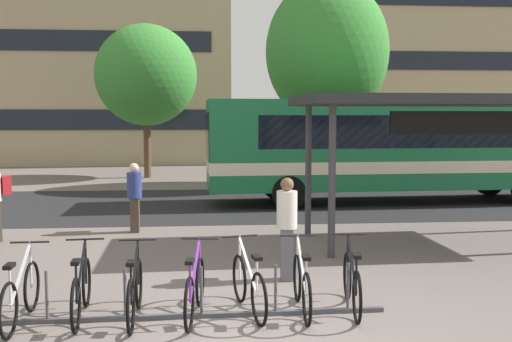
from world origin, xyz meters
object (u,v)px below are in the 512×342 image
object	(u,v)px
parked_bicycle_purple_4	(195,290)
parked_bicycle_silver_6	(302,286)
transit_shelter	(458,105)
street_tree_1	(146,75)
parked_bicycle_black_2	(81,291)
commuter_grey_pack_4	(135,192)
parked_bicycle_silver_1	(21,295)
street_tree_0	(327,52)
parked_bicycle_white_5	(249,286)
parked_bicycle_black_7	(352,284)
city_bus	(397,146)
commuter_red_pack_1	(287,221)
parked_bicycle_black_3	(135,292)

from	to	relation	value
parked_bicycle_purple_4	parked_bicycle_silver_6	world-z (taller)	same
transit_shelter	street_tree_1	distance (m)	16.23
parked_bicycle_black_2	commuter_grey_pack_4	world-z (taller)	commuter_grey_pack_4
parked_bicycle_silver_1	street_tree_0	world-z (taller)	street_tree_0
parked_bicycle_silver_6	street_tree_1	bearing A→B (deg)	13.91
parked_bicycle_white_5	parked_bicycle_black_7	distance (m)	1.44
city_bus	parked_bicycle_purple_4	world-z (taller)	city_bus
parked_bicycle_black_2	street_tree_0	distance (m)	16.76
parked_bicycle_silver_1	street_tree_1	world-z (taller)	street_tree_1
city_bus	parked_bicycle_silver_6	world-z (taller)	city_bus
parked_bicycle_silver_1	street_tree_0	bearing A→B (deg)	-26.62
transit_shelter	commuter_red_pack_1	world-z (taller)	transit_shelter
parked_bicycle_silver_1	parked_bicycle_black_3	size ratio (longest dim) A/B	1.00
city_bus	street_tree_1	distance (m)	12.16
street_tree_1	parked_bicycle_silver_1	bearing A→B (deg)	-89.28
parked_bicycle_silver_1	parked_bicycle_purple_4	distance (m)	2.25
commuter_grey_pack_4	city_bus	bearing A→B (deg)	117.93
commuter_grey_pack_4	street_tree_1	xyz separation A→B (m)	(-0.96, 12.36, 3.57)
parked_bicycle_white_5	street_tree_0	bearing A→B (deg)	-26.75
parked_bicycle_black_2	street_tree_1	world-z (taller)	street_tree_1
parked_bicycle_white_5	street_tree_1	xyz separation A→B (m)	(-3.22, 18.24, 4.12)
parked_bicycle_black_7	commuter_grey_pack_4	xyz separation A→B (m)	(-3.70, 5.89, 0.55)
parked_bicycle_purple_4	parked_bicycle_silver_6	distance (m)	1.46
commuter_red_pack_1	street_tree_0	bearing A→B (deg)	170.04
commuter_red_pack_1	transit_shelter	bearing A→B (deg)	126.99
city_bus	parked_bicycle_silver_6	xyz separation A→B (m)	(-4.66, -10.13, -1.39)
parked_bicycle_silver_1	parked_bicycle_black_2	world-z (taller)	same
city_bus	street_tree_1	xyz separation A→B (m)	(-8.60, 8.15, 2.73)
parked_bicycle_silver_1	parked_bicycle_purple_4	bearing A→B (deg)	-90.13
parked_bicycle_silver_1	parked_bicycle_white_5	size ratio (longest dim) A/B	1.01
parked_bicycle_white_5	street_tree_1	world-z (taller)	street_tree_1
parked_bicycle_black_7	street_tree_1	distance (m)	19.28
street_tree_0	parked_bicycle_white_5	bearing A→B (deg)	-105.51
parked_bicycle_purple_4	parked_bicycle_black_7	xyz separation A→B (m)	(2.17, 0.12, 0.00)
parked_bicycle_purple_4	commuter_red_pack_1	size ratio (longest dim) A/B	1.01
parked_bicycle_purple_4	parked_bicycle_black_7	bearing A→B (deg)	-79.99
city_bus	street_tree_0	xyz separation A→B (m)	(-1.30, 4.64, 3.42)
parked_bicycle_black_2	parked_bicycle_black_7	xyz separation A→B (m)	(3.68, 0.03, 0.00)
city_bus	street_tree_0	distance (m)	5.90
parked_bicycle_black_2	commuter_red_pack_1	size ratio (longest dim) A/B	1.01
parked_bicycle_black_3	parked_bicycle_white_5	size ratio (longest dim) A/B	1.01
commuter_red_pack_1	street_tree_1	size ratio (longest dim) A/B	0.25
transit_shelter	commuter_grey_pack_4	size ratio (longest dim) A/B	4.22
parked_bicycle_silver_1	parked_bicycle_black_7	distance (m)	4.42
commuter_red_pack_1	commuter_grey_pack_4	bearing A→B (deg)	-140.47
commuter_red_pack_1	parked_bicycle_white_5	bearing A→B (deg)	-20.36
parked_bicycle_white_5	commuter_red_pack_1	xyz separation A→B (m)	(0.75, 1.62, 0.60)
street_tree_1	commuter_red_pack_1	bearing A→B (deg)	-76.59
parked_bicycle_black_7	parked_bicycle_black_2	bearing A→B (deg)	97.08
street_tree_0	parked_bicycle_silver_1	bearing A→B (deg)	-115.38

